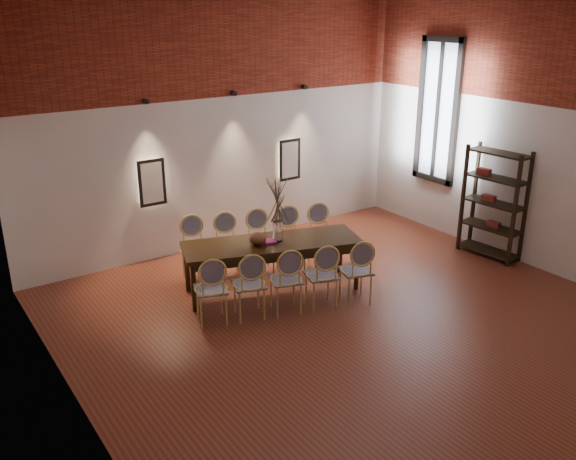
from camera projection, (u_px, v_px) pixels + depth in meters
floor at (357, 323)px, 7.94m from camera, size 7.00×7.00×0.02m
wall_back at (220, 127)px, 9.98m from camera, size 7.00×0.10×4.00m
wall_left at (58, 235)px, 5.36m from camera, size 0.10×7.00×4.00m
wall_right at (543, 139)px, 9.13m from camera, size 0.10×7.00×4.00m
brick_band_back at (219, 48)px, 9.49m from camera, size 7.00×0.02×1.50m
brick_band_left at (46, 90)px, 4.96m from camera, size 0.02×7.00×1.50m
brick_band_right at (553, 53)px, 8.65m from camera, size 0.02×7.00×1.50m
niche_left at (151, 182)px, 9.46m from camera, size 0.36×0.06×0.66m
niche_right at (289, 159)px, 10.84m from camera, size 0.36×0.06×0.66m
spot_fixture_left at (145, 101)px, 9.00m from camera, size 0.08×0.10×0.08m
spot_fixture_mid at (234, 93)px, 9.80m from camera, size 0.08×0.10×0.08m
spot_fixture_right at (304, 87)px, 10.54m from camera, size 0.08×0.10×0.08m
window_glass at (438, 111)px, 10.57m from camera, size 0.02×0.78×2.38m
window_frame at (438, 111)px, 10.56m from camera, size 0.08×0.90×2.50m
window_mullion at (438, 111)px, 10.56m from camera, size 0.06×0.06×2.40m
dining_table at (272, 266)px, 8.73m from camera, size 2.64×1.53×0.75m
chair_near_a at (211, 289)px, 7.81m from camera, size 0.55×0.55×0.94m
chair_near_b at (249, 284)px, 7.95m from camera, size 0.55×0.55×0.94m
chair_near_c at (286, 279)px, 8.08m from camera, size 0.55×0.55×0.94m
chair_near_d at (321, 275)px, 8.22m from camera, size 0.55×0.55×0.94m
chair_near_e at (356, 270)px, 8.35m from camera, size 0.55×0.55×0.94m
chair_far_a at (195, 250)px, 9.04m from camera, size 0.55×0.55×0.94m
chair_far_b at (228, 247)px, 9.17m from camera, size 0.55×0.55×0.94m
chair_far_c at (260, 243)px, 9.31m from camera, size 0.55×0.55×0.94m
chair_far_d at (292, 240)px, 9.45m from camera, size 0.55×0.55×0.94m
chair_far_e at (322, 236)px, 9.58m from camera, size 0.55×0.55×0.94m
vase at (278, 231)px, 8.57m from camera, size 0.14×0.14×0.30m
dried_branches at (278, 201)px, 8.41m from camera, size 0.50×0.50×0.70m
bowl at (258, 239)px, 8.46m from camera, size 0.24×0.24×0.18m
book at (267, 242)px, 8.56m from camera, size 0.30×0.25×0.03m
shelving_rack at (493, 203)px, 9.77m from camera, size 0.46×1.03×1.80m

